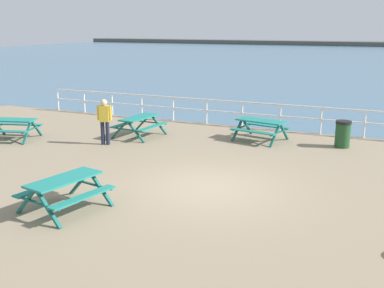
% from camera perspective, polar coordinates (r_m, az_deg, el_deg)
% --- Properties ---
extents(ground_plane, '(30.00, 24.00, 0.20)m').
position_cam_1_polar(ground_plane, '(12.55, 2.00, -5.75)').
color(ground_plane, gray).
extents(sea_band, '(142.00, 90.00, 0.01)m').
position_cam_1_polar(sea_band, '(63.96, 20.60, 9.63)').
color(sea_band, '#476B84').
rests_on(sea_band, ground).
extents(distant_shoreline, '(142.00, 6.00, 1.80)m').
position_cam_1_polar(distant_shoreline, '(106.84, 22.36, 10.99)').
color(distant_shoreline, '#4C4C47').
rests_on(distant_shoreline, ground).
extents(seaward_railing, '(23.07, 0.07, 1.08)m').
position_cam_1_polar(seaward_railing, '(19.50, 10.76, 3.82)').
color(seaward_railing, white).
rests_on(seaward_railing, ground).
extents(picnic_table_near_left, '(1.66, 1.91, 0.80)m').
position_cam_1_polar(picnic_table_near_left, '(18.19, -6.46, 2.74)').
color(picnic_table_near_left, '#1E7A70').
rests_on(picnic_table_near_left, ground).
extents(picnic_table_mid_centre, '(1.82, 2.05, 0.80)m').
position_cam_1_polar(picnic_table_mid_centre, '(11.25, -15.33, -4.98)').
color(picnic_table_mid_centre, '#1E7A70').
rests_on(picnic_table_mid_centre, ground).
extents(picnic_table_far_left, '(2.15, 1.94, 0.80)m').
position_cam_1_polar(picnic_table_far_left, '(18.87, -21.16, 2.28)').
color(picnic_table_far_left, '#1E7A70').
rests_on(picnic_table_far_left, ground).
extents(picnic_table_far_right, '(2.06, 1.83, 0.80)m').
position_cam_1_polar(picnic_table_far_right, '(17.63, 8.39, 2.30)').
color(picnic_table_far_right, '#1E7A70').
rests_on(picnic_table_far_right, ground).
extents(visitor, '(0.50, 0.33, 1.66)m').
position_cam_1_polar(visitor, '(17.04, -10.65, 3.04)').
color(visitor, '#1E2338').
rests_on(visitor, ground).
extents(litter_bin, '(0.55, 0.55, 0.95)m').
position_cam_1_polar(litter_bin, '(17.31, 17.95, 1.17)').
color(litter_bin, '#1E4723').
rests_on(litter_bin, ground).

